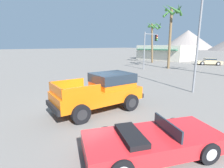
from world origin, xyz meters
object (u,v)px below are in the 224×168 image
Objects in this scene: orange_pickup_truck at (103,90)px; palm_tree_tall at (153,32)px; traffic_light_main at (150,44)px; red_convertible_car at (153,141)px; street_lamp_post at (200,25)px; parked_car_tan at (209,61)px; palm_tree_leaning at (172,21)px.

orange_pickup_truck is 0.65× the size of palm_tree_tall.
palm_tree_tall reaches higher than traffic_light_main.
traffic_light_main is (-13.15, 16.80, 3.17)m from red_convertible_car.
street_lamp_post is at bearing 83.63° from orange_pickup_truck.
traffic_light_main is at bearing 126.30° from orange_pickup_truck.
street_lamp_post is (1.62, 7.13, 3.66)m from orange_pickup_truck.
parked_car_tan is 11.66m from palm_tree_leaning.
orange_pickup_truck is 4.49m from red_convertible_car.
red_convertible_car is at bearing 161.71° from parked_car_tan.
parked_car_tan is 12.92m from traffic_light_main.
palm_tree_tall is 8.55m from palm_tree_leaning.
orange_pickup_truck is at bearing -102.82° from street_lamp_post.
red_convertible_car is 21.57m from traffic_light_main.
street_lamp_post is (6.68, -20.33, 4.14)m from parked_car_tan.
traffic_light_main is 13.49m from street_lamp_post.
street_lamp_post is (-2.63, 8.43, 4.30)m from red_convertible_car.
street_lamp_post is at bearing -128.50° from traffic_light_main.
red_convertible_car is at bearing -59.44° from palm_tree_leaning.
traffic_light_main is at bearing 152.88° from red_convertible_car.
orange_pickup_truck is at bearing 154.21° from parked_car_tan.
parked_car_tan is at bearing 78.90° from palm_tree_leaning.
palm_tree_leaning is (-1.92, -9.76, 6.08)m from parked_car_tan.
traffic_light_main is at bearing 141.50° from street_lamp_post.
red_convertible_car is 9.82m from street_lamp_post.
orange_pickup_truck is at bearing -58.83° from palm_tree_tall.
palm_tree_leaning reaches higher than red_convertible_car.
orange_pickup_truck is 0.97× the size of traffic_light_main.
parked_car_tan is at bearing 132.76° from red_convertible_car.
palm_tree_tall reaches higher than red_convertible_car.
palm_tree_tall is at bearing 143.25° from palm_tree_leaning.
palm_tree_leaning is (-8.59, 10.57, 1.94)m from street_lamp_post.
palm_tree_tall is at bearing 33.86° from traffic_light_main.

